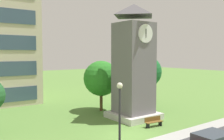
{
  "coord_description": "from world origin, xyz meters",
  "views": [
    {
      "loc": [
        -13.0,
        -15.19,
        6.64
      ],
      "look_at": [
        2.0,
        5.08,
        5.0
      ],
      "focal_mm": 40.38,
      "sensor_mm": 36.0,
      "label": 1
    }
  ],
  "objects_px": {
    "park_bench": "(154,122)",
    "street_lamp": "(120,113)",
    "tree_by_building": "(101,78)",
    "tree_streetside": "(145,72)",
    "clock_tower": "(134,67)"
  },
  "relations": [
    {
      "from": "park_bench",
      "to": "street_lamp",
      "type": "bearing_deg",
      "value": -149.47
    },
    {
      "from": "street_lamp",
      "to": "tree_by_building",
      "type": "bearing_deg",
      "value": 60.33
    },
    {
      "from": "park_bench",
      "to": "tree_by_building",
      "type": "height_order",
      "value": "tree_by_building"
    },
    {
      "from": "park_bench",
      "to": "tree_streetside",
      "type": "height_order",
      "value": "tree_streetside"
    },
    {
      "from": "tree_streetside",
      "to": "tree_by_building",
      "type": "bearing_deg",
      "value": 157.85
    },
    {
      "from": "park_bench",
      "to": "street_lamp",
      "type": "relative_size",
      "value": 0.37
    },
    {
      "from": "park_bench",
      "to": "tree_by_building",
      "type": "xyz_separation_m",
      "value": [
        -0.23,
        8.17,
        3.32
      ]
    },
    {
      "from": "tree_by_building",
      "to": "tree_streetside",
      "type": "distance_m",
      "value": 5.49
    },
    {
      "from": "tree_by_building",
      "to": "tree_streetside",
      "type": "xyz_separation_m",
      "value": [
        5.05,
        -2.05,
        0.66
      ]
    },
    {
      "from": "tree_streetside",
      "to": "clock_tower",
      "type": "bearing_deg",
      "value": -147.48
    },
    {
      "from": "street_lamp",
      "to": "tree_by_building",
      "type": "xyz_separation_m",
      "value": [
        7.13,
        12.52,
        0.64
      ]
    },
    {
      "from": "clock_tower",
      "to": "park_bench",
      "type": "bearing_deg",
      "value": -99.07
    },
    {
      "from": "clock_tower",
      "to": "park_bench",
      "type": "relative_size",
      "value": 6.3
    },
    {
      "from": "clock_tower",
      "to": "tree_streetside",
      "type": "distance_m",
      "value": 5.13
    },
    {
      "from": "clock_tower",
      "to": "tree_streetside",
      "type": "xyz_separation_m",
      "value": [
        4.27,
        2.72,
        -0.8
      ]
    }
  ]
}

